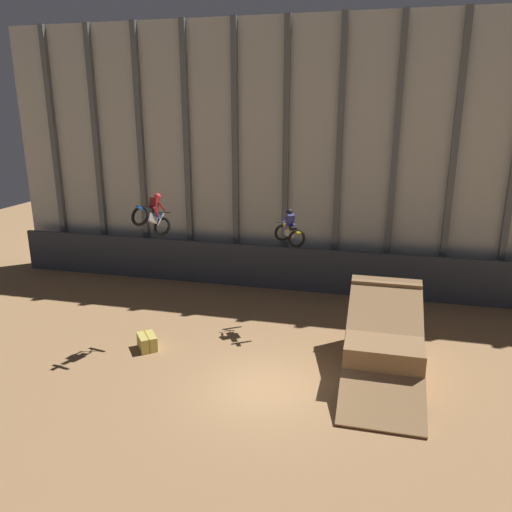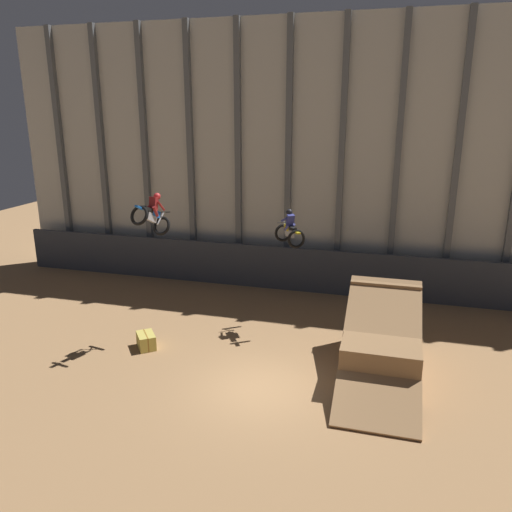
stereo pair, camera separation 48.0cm
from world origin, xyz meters
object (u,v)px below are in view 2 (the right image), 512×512
Objects in this scene: dirt_ramp at (381,343)px; hay_bale_trackside at (146,341)px; rider_bike_right_air at (290,230)px; rider_bike_left_air at (152,215)px.

dirt_ramp reaches higher than hay_bale_trackside.
rider_bike_left_air is at bearing 177.62° from rider_bike_right_air.
rider_bike_right_air is (-3.84, 2.64, 3.15)m from dirt_ramp.
hay_bale_trackside is at bearing -177.52° from rider_bike_right_air.
dirt_ramp is 3.49× the size of rider_bike_right_air.
dirt_ramp is at bearing 11.47° from rider_bike_left_air.
rider_bike_left_air is at bearing 74.33° from hay_bale_trackside.
hay_bale_trackside is at bearing -95.03° from rider_bike_left_air.
rider_bike_right_air reaches higher than dirt_ramp.
rider_bike_left_air reaches higher than rider_bike_right_air.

